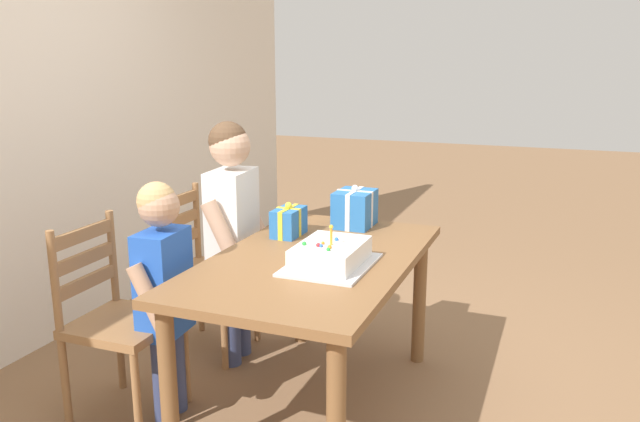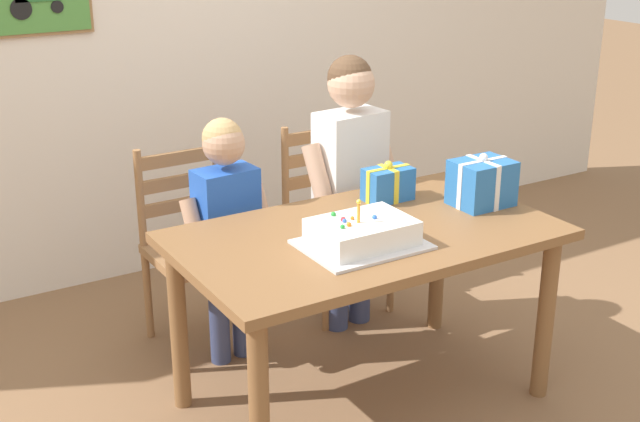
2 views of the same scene
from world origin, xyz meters
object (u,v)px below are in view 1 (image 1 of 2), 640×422
Objects in this scene: gift_box_beside_cake at (289,222)px; child_older at (233,219)px; dining_table at (314,278)px; chair_left at (116,319)px; chair_right at (203,270)px; child_younger at (164,279)px; birthday_cake at (331,255)px; gift_box_red_large at (355,209)px.

gift_box_beside_cake is 0.34m from child_older.
chair_left is (-0.37, 0.82, -0.18)m from dining_table.
chair_right is 0.83× the size of child_younger.
chair_right is at bearing 65.79° from dining_table.
birthday_cake is 0.48× the size of chair_left.
chair_right is (0.09, 0.57, -0.36)m from gift_box_beside_cake.
gift_box_beside_cake is 0.23× the size of chair_left.
dining_table is 0.67m from child_younger.
gift_box_beside_cake is at bearing 41.78° from dining_table.
chair_right is (0.37, 0.82, -0.18)m from dining_table.
gift_box_red_large is 0.26× the size of chair_left.
child_older is 1.18× the size of child_younger.
gift_box_beside_cake reaches higher than dining_table.
child_older is at bearing -104.26° from chair_right.
birthday_cake is 1.81× the size of gift_box_red_large.
child_younger is (-0.60, 0.34, -0.15)m from gift_box_beside_cake.
dining_table is 1.60× the size of chair_left.
gift_box_beside_cake is at bearing -41.39° from chair_left.
dining_table is 0.41m from gift_box_beside_cake.
chair_right is (-0.21, 0.82, -0.38)m from gift_box_red_large.
gift_box_red_large is at bearing -33.40° from child_younger.
chair_left and chair_right have the same top height.
dining_table is 0.92m from chair_left.
child_younger reaches higher than dining_table.
child_older reaches higher than chair_right.
gift_box_beside_cake is at bearing -98.99° from chair_right.
birthday_cake is at bearing -72.81° from child_younger.
child_older is (-0.27, 0.59, -0.05)m from gift_box_red_large.
gift_box_red_large is at bearing -65.56° from child_older.
gift_box_beside_cake reaches higher than chair_left.
chair_right is at bearing 75.74° from child_older.
child_younger is at bearing 107.19° from birthday_cake.
dining_table is 0.92m from chair_right.
chair_left is 0.32m from child_younger.
chair_right reaches higher than dining_table.
dining_table is 7.06× the size of gift_box_beside_cake.
chair_left is at bearing 139.05° from gift_box_red_large.
chair_right is 0.41m from child_older.
birthday_cake reaches higher than gift_box_beside_cake.
child_older is at bearing 84.75° from gift_box_beside_cake.
chair_right is at bearing 81.01° from gift_box_beside_cake.
gift_box_red_large is 1.17× the size of gift_box_beside_cake.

